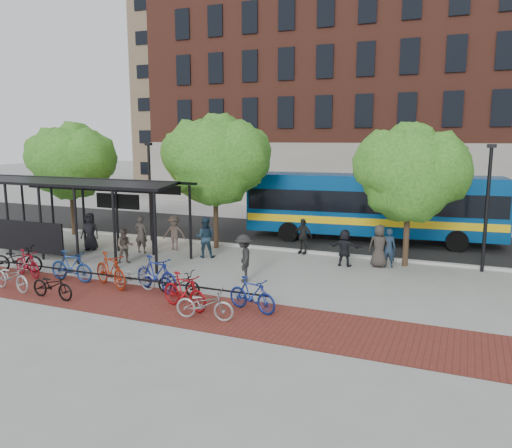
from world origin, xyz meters
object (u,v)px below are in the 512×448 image
at_px(bike_0, 18,259).
at_px(pedestrian_0, 90,231).
at_px(bus, 372,204).
at_px(bike_7, 156,274).
at_px(bike_2, 11,277).
at_px(pedestrian_9, 244,258).
at_px(bike_10, 205,304).
at_px(pedestrian_3, 174,233).
at_px(bike_4, 52,285).
at_px(pedestrian_6, 379,246).
at_px(pedestrian_5, 345,248).
at_px(pedestrian_7, 388,248).
at_px(lamp_post_right, 487,204).
at_px(bike_8, 179,282).
at_px(pedestrian_1, 141,234).
at_px(pedestrian_4, 303,236).
at_px(bike_1, 27,263).
at_px(bus_shelter, 77,191).
at_px(bike_3, 71,266).
at_px(bike_6, 134,277).
at_px(bike_9, 184,291).
at_px(pedestrian_2, 205,237).
at_px(tree_b, 217,157).
at_px(lamp_post_left, 150,189).
at_px(bike_5, 111,270).
at_px(bike_11, 252,295).
at_px(tree_a, 71,159).
at_px(tree_c, 412,170).
at_px(pedestrian_8, 125,246).

bearing_deg(bike_0, pedestrian_0, -17.08).
distance_m(bus, bike_7, 13.03).
distance_m(bike_2, pedestrian_9, 8.30).
height_order(bike_10, pedestrian_3, pedestrian_3).
xyz_separation_m(bike_4, pedestrian_6, (9.42, 8.56, 0.44)).
relative_size(bike_2, pedestrian_5, 1.23).
bearing_deg(pedestrian_7, lamp_post_right, -169.12).
xyz_separation_m(bike_2, bike_8, (5.74, 1.87, -0.06)).
height_order(bike_8, pedestrian_9, pedestrian_9).
bearing_deg(pedestrian_1, pedestrian_4, -163.86).
bearing_deg(bike_1, bus_shelter, 26.22).
distance_m(bike_8, pedestrian_3, 7.16).
distance_m(bike_3, pedestrian_6, 12.32).
relative_size(lamp_post_right, pedestrian_7, 3.07).
bearing_deg(bike_3, bike_2, 147.39).
height_order(bike_6, bike_9, bike_9).
bearing_deg(pedestrian_2, bike_1, 31.54).
height_order(bike_0, pedestrian_1, pedestrian_1).
bearing_deg(bike_4, pedestrian_7, -45.26).
relative_size(lamp_post_right, bus, 0.39).
bearing_deg(bike_4, pedestrian_5, -41.49).
distance_m(bike_9, pedestrian_6, 9.09).
relative_size(tree_b, bike_10, 3.56).
height_order(bike_2, pedestrian_3, pedestrian_3).
bearing_deg(bike_0, bus, -63.77).
xyz_separation_m(bike_1, bike_7, (5.74, 0.35, 0.10)).
relative_size(bike_3, bike_4, 1.09).
height_order(bike_3, pedestrian_0, pedestrian_0).
distance_m(tree_b, lamp_post_left, 4.45).
relative_size(bike_5, bike_9, 1.08).
bearing_deg(pedestrian_7, bus_shelter, 12.08).
relative_size(bike_6, pedestrian_2, 0.92).
distance_m(lamp_post_left, lamp_post_right, 16.00).
bearing_deg(bus_shelter, bike_11, -20.67).
bearing_deg(bike_11, bike_5, 101.69).
xyz_separation_m(pedestrian_4, pedestrian_5, (2.34, -1.53, -0.04)).
height_order(tree_a, pedestrian_0, tree_a).
bearing_deg(tree_a, tree_c, -0.00).
relative_size(bike_9, pedestrian_3, 1.16).
xyz_separation_m(lamp_post_left, bike_9, (7.20, -8.63, -2.17)).
xyz_separation_m(tree_a, pedestrian_0, (3.53, -2.83, -3.33)).
bearing_deg(tree_b, pedestrian_9, -53.63).
bearing_deg(bike_2, bike_5, -51.06).
distance_m(lamp_post_left, pedestrian_4, 8.52).
height_order(bike_10, pedestrian_4, pedestrian_4).
distance_m(bike_3, pedestrian_2, 6.07).
relative_size(tree_a, bike_2, 3.18).
distance_m(tree_b, pedestrian_6, 8.69).
distance_m(bike_7, bike_11, 3.97).
height_order(pedestrian_4, pedestrian_8, pedestrian_4).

